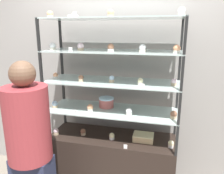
% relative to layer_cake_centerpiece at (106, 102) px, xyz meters
% --- Properties ---
extents(back_wall, '(8.00, 0.05, 2.60)m').
position_rel_layer_cake_centerpiece_xyz_m(back_wall, '(0.08, 0.32, 0.20)').
color(back_wall, gray).
rests_on(back_wall, ground_plane).
extents(display_base, '(1.37, 0.48, 0.73)m').
position_rel_layer_cake_centerpiece_xyz_m(display_base, '(0.08, -0.07, -0.73)').
color(display_base, black).
rests_on(display_base, ground_plane).
extents(display_riser_lower, '(1.37, 0.48, 0.31)m').
position_rel_layer_cake_centerpiece_xyz_m(display_riser_lower, '(0.08, -0.07, -0.07)').
color(display_riser_lower, black).
rests_on(display_riser_lower, display_base).
extents(display_riser_middle, '(1.37, 0.48, 0.31)m').
position_rel_layer_cake_centerpiece_xyz_m(display_riser_middle, '(0.08, -0.07, 0.24)').
color(display_riser_middle, black).
rests_on(display_riser_middle, display_riser_lower).
extents(display_riser_upper, '(1.37, 0.48, 0.31)m').
position_rel_layer_cake_centerpiece_xyz_m(display_riser_upper, '(0.08, -0.07, 0.56)').
color(display_riser_upper, black).
rests_on(display_riser_upper, display_riser_middle).
extents(display_riser_top, '(1.37, 0.48, 0.31)m').
position_rel_layer_cake_centerpiece_xyz_m(display_riser_top, '(0.08, -0.07, 0.87)').
color(display_riser_top, black).
rests_on(display_riser_top, display_riser_upper).
extents(layer_cake_centerpiece, '(0.16, 0.16, 0.11)m').
position_rel_layer_cake_centerpiece_xyz_m(layer_cake_centerpiece, '(0.00, 0.00, 0.00)').
color(layer_cake_centerpiece, '#C66660').
rests_on(layer_cake_centerpiece, display_riser_lower).
extents(sheet_cake_frosted, '(0.21, 0.15, 0.07)m').
position_rel_layer_cake_centerpiece_xyz_m(sheet_cake_frosted, '(0.43, -0.08, -0.33)').
color(sheet_cake_frosted, '#DBBC84').
rests_on(sheet_cake_frosted, display_base).
extents(cupcake_0, '(0.06, 0.06, 0.07)m').
position_rel_layer_cake_centerpiece_xyz_m(cupcake_0, '(-0.54, -0.17, -0.33)').
color(cupcake_0, '#CCB28C').
rests_on(cupcake_0, display_base).
extents(cupcake_1, '(0.06, 0.06, 0.07)m').
position_rel_layer_cake_centerpiece_xyz_m(cupcake_1, '(-0.24, -0.11, -0.33)').
color(cupcake_1, '#CCB28C').
rests_on(cupcake_1, display_base).
extents(cupcake_2, '(0.06, 0.06, 0.07)m').
position_rel_layer_cake_centerpiece_xyz_m(cupcake_2, '(0.10, -0.13, -0.33)').
color(cupcake_2, white).
rests_on(cupcake_2, display_base).
extents(cupcake_3, '(0.06, 0.06, 0.07)m').
position_rel_layer_cake_centerpiece_xyz_m(cupcake_3, '(0.71, -0.15, -0.33)').
color(cupcake_3, white).
rests_on(cupcake_3, display_base).
extents(price_tag_0, '(0.04, 0.00, 0.04)m').
position_rel_layer_cake_centerpiece_xyz_m(price_tag_0, '(0.27, -0.29, -0.35)').
color(price_tag_0, white).
rests_on(price_tag_0, display_base).
extents(cupcake_4, '(0.06, 0.06, 0.08)m').
position_rel_layer_cake_centerpiece_xyz_m(cupcake_4, '(-0.55, -0.16, -0.02)').
color(cupcake_4, '#CCB28C').
rests_on(cupcake_4, display_riser_lower).
extents(cupcake_5, '(0.06, 0.06, 0.08)m').
position_rel_layer_cake_centerpiece_xyz_m(cupcake_5, '(-0.13, -0.17, -0.02)').
color(cupcake_5, white).
rests_on(cupcake_5, display_riser_lower).
extents(cupcake_6, '(0.06, 0.06, 0.08)m').
position_rel_layer_cake_centerpiece_xyz_m(cupcake_6, '(0.28, -0.18, -0.02)').
color(cupcake_6, white).
rests_on(cupcake_6, display_riser_lower).
extents(cupcake_7, '(0.06, 0.06, 0.08)m').
position_rel_layer_cake_centerpiece_xyz_m(cupcake_7, '(0.72, -0.16, -0.02)').
color(cupcake_7, '#CCB28C').
rests_on(cupcake_7, display_riser_lower).
extents(price_tag_1, '(0.04, 0.00, 0.04)m').
position_rel_layer_cake_centerpiece_xyz_m(price_tag_1, '(-0.26, -0.29, -0.03)').
color(price_tag_1, white).
rests_on(price_tag_1, display_riser_lower).
extents(cupcake_8, '(0.05, 0.05, 0.07)m').
position_rel_layer_cake_centerpiece_xyz_m(cupcake_8, '(-0.54, -0.10, 0.29)').
color(cupcake_8, white).
rests_on(cupcake_8, display_riser_middle).
extents(cupcake_9, '(0.05, 0.05, 0.07)m').
position_rel_layer_cake_centerpiece_xyz_m(cupcake_9, '(-0.22, -0.16, 0.29)').
color(cupcake_9, '#CCB28C').
rests_on(cupcake_9, display_riser_middle).
extents(cupcake_10, '(0.05, 0.05, 0.07)m').
position_rel_layer_cake_centerpiece_xyz_m(cupcake_10, '(0.09, -0.12, 0.29)').
color(cupcake_10, '#CCB28C').
rests_on(cupcake_10, display_riser_middle).
extents(cupcake_11, '(0.05, 0.05, 0.07)m').
position_rel_layer_cake_centerpiece_xyz_m(cupcake_11, '(0.39, -0.16, 0.29)').
color(cupcake_11, beige).
rests_on(cupcake_11, display_riser_middle).
extents(cupcake_12, '(0.05, 0.05, 0.07)m').
position_rel_layer_cake_centerpiece_xyz_m(cupcake_12, '(0.70, -0.11, 0.29)').
color(cupcake_12, '#CCB28C').
rests_on(cupcake_12, display_riser_middle).
extents(price_tag_2, '(0.04, 0.00, 0.04)m').
position_rel_layer_cake_centerpiece_xyz_m(price_tag_2, '(0.42, -0.29, 0.28)').
color(price_tag_2, white).
rests_on(price_tag_2, display_riser_middle).
extents(cupcake_13, '(0.06, 0.06, 0.07)m').
position_rel_layer_cake_centerpiece_xyz_m(cupcake_13, '(-0.53, -0.14, 0.61)').
color(cupcake_13, beige).
rests_on(cupcake_13, display_riser_upper).
extents(cupcake_14, '(0.06, 0.06, 0.07)m').
position_rel_layer_cake_centerpiece_xyz_m(cupcake_14, '(-0.23, -0.12, 0.61)').
color(cupcake_14, '#CCB28C').
rests_on(cupcake_14, display_riser_upper).
extents(cupcake_15, '(0.06, 0.06, 0.07)m').
position_rel_layer_cake_centerpiece_xyz_m(cupcake_15, '(0.09, -0.16, 0.61)').
color(cupcake_15, white).
rests_on(cupcake_15, display_riser_upper).
extents(cupcake_16, '(0.06, 0.06, 0.07)m').
position_rel_layer_cake_centerpiece_xyz_m(cupcake_16, '(0.39, -0.17, 0.61)').
color(cupcake_16, beige).
rests_on(cupcake_16, display_riser_upper).
extents(cupcake_17, '(0.06, 0.06, 0.07)m').
position_rel_layer_cake_centerpiece_xyz_m(cupcake_17, '(0.70, -0.18, 0.61)').
color(cupcake_17, beige).
rests_on(cupcake_17, display_riser_upper).
extents(price_tag_3, '(0.04, 0.00, 0.04)m').
position_rel_layer_cake_centerpiece_xyz_m(price_tag_3, '(-0.27, -0.29, 0.60)').
color(price_tag_3, white).
rests_on(price_tag_3, display_riser_upper).
extents(cupcake_18, '(0.06, 0.06, 0.07)m').
position_rel_layer_cake_centerpiece_xyz_m(cupcake_18, '(-0.55, -0.12, 0.92)').
color(cupcake_18, white).
rests_on(cupcake_18, display_riser_top).
extents(cupcake_19, '(0.06, 0.06, 0.07)m').
position_rel_layer_cake_centerpiece_xyz_m(cupcake_19, '(0.08, -0.12, 0.92)').
color(cupcake_19, '#CCB28C').
rests_on(cupcake_19, display_riser_top).
extents(cupcake_20, '(0.06, 0.06, 0.07)m').
position_rel_layer_cake_centerpiece_xyz_m(cupcake_20, '(0.72, -0.19, 0.92)').
color(cupcake_20, beige).
rests_on(cupcake_20, display_riser_top).
extents(price_tag_4, '(0.04, 0.00, 0.04)m').
position_rel_layer_cake_centerpiece_xyz_m(price_tag_4, '(-0.21, -0.29, 0.91)').
color(price_tag_4, white).
rests_on(price_tag_4, display_riser_top).
extents(donut_glazed, '(0.12, 0.12, 0.03)m').
position_rel_layer_cake_centerpiece_xyz_m(donut_glazed, '(-0.33, -0.05, 0.91)').
color(donut_glazed, '#EFE5CC').
rests_on(donut_glazed, display_riser_top).
extents(customer_figure, '(0.38, 0.38, 1.63)m').
position_rel_layer_cake_centerpiece_xyz_m(customer_figure, '(-0.51, -0.70, -0.22)').
color(customer_figure, '#282D47').
rests_on(customer_figure, ground_plane).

